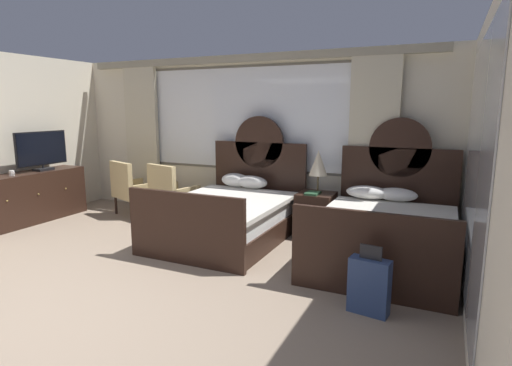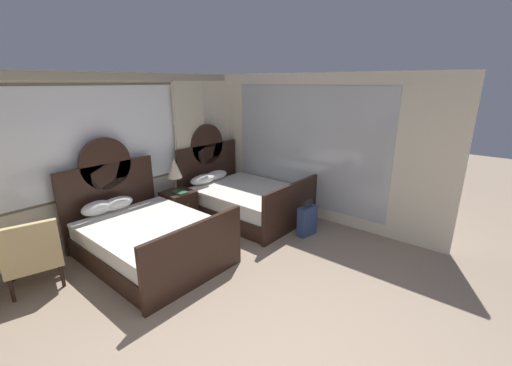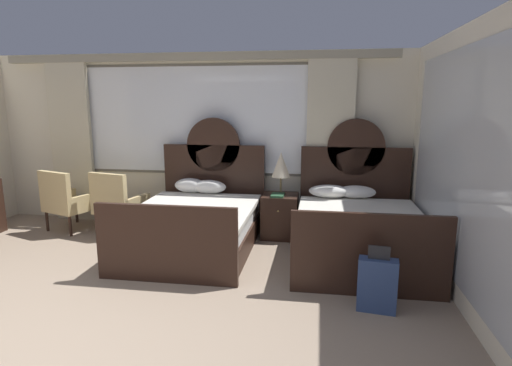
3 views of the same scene
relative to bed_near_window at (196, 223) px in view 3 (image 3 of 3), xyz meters
name	(u,v)px [view 3 (image 3 of 3)]	position (x,y,z in m)	size (l,w,h in m)	color
wall_back_window	(196,135)	(-0.32, 1.17, 1.09)	(6.61, 0.22, 2.70)	beige
wall_right_mirror	(470,168)	(3.02, -1.13, 1.00)	(0.08, 4.64, 2.70)	beige
bed_near_window	(196,223)	(0.00, 0.00, 0.00)	(1.59, 2.18, 1.72)	black
bed_near_mirror	(359,230)	(2.15, 0.00, 0.00)	(1.59, 2.18, 1.72)	black
nightstand_between_beds	(280,216)	(1.08, 0.64, -0.03)	(0.51, 0.53, 0.63)	black
table_lamp_on_nightstand	(281,165)	(1.08, 0.70, 0.71)	(0.27, 0.27, 0.62)	brown
book_on_nightstand	(278,195)	(1.05, 0.54, 0.30)	(0.18, 0.26, 0.03)	#285133
armchair_by_window_left	(118,202)	(-1.34, 0.44, 0.13)	(0.77, 0.77, 0.94)	tan
armchair_by_window_centre	(67,200)	(-2.17, 0.44, 0.13)	(0.81, 0.81, 0.94)	tan
suitcase_on_floor	(377,285)	(2.20, -1.42, -0.08)	(0.38, 0.20, 0.64)	navy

